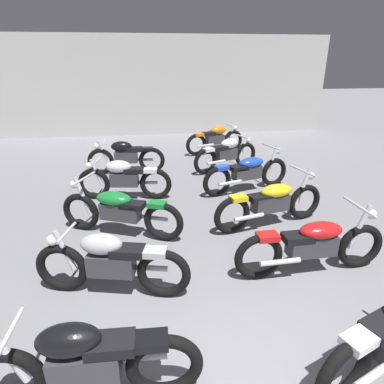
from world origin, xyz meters
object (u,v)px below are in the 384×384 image
Objects in this scene: motorcycle_left_row_0 at (84,362)px; motorcycle_left_row_1 at (111,262)px; motorcycle_left_row_2 at (120,210)px; motorcycle_right_row_5 at (215,139)px; motorcycle_right_row_2 at (271,202)px; motorcycle_left_row_4 at (126,156)px; motorcycle_left_row_3 at (124,178)px; motorcycle_right_row_4 at (227,153)px; motorcycle_right_row_3 at (247,172)px; motorcycle_right_row_1 at (313,244)px.

motorcycle_left_row_1 is at bearing 86.52° from motorcycle_left_row_0.
motorcycle_left_row_2 is (0.10, 2.95, -0.01)m from motorcycle_left_row_0.
motorcycle_right_row_2 is at bearing -90.19° from motorcycle_right_row_5.
motorcycle_left_row_4 is 1.03× the size of motorcycle_right_row_5.
motorcycle_left_row_2 is 1.04× the size of motorcycle_left_row_3.
motorcycle_right_row_2 is 1.14× the size of motorcycle_right_row_4.
motorcycle_left_row_2 is 1.55m from motorcycle_left_row_3.
motorcycle_right_row_3 is at bearing 58.72° from motorcycle_left_row_0.
motorcycle_left_row_1 and motorcycle_right_row_4 have the same top height.
motorcycle_left_row_1 is 1.04× the size of motorcycle_right_row_4.
motorcycle_left_row_0 is 3.98m from motorcycle_right_row_2.
motorcycle_left_row_3 is 0.93× the size of motorcycle_right_row_3.
motorcycle_left_row_2 is at bearing 88.04° from motorcycle_left_row_0.
motorcycle_left_row_3 and motorcycle_right_row_4 have the same top height.
motorcycle_left_row_2 reaches higher than motorcycle_right_row_5.
motorcycle_left_row_3 is 1.05× the size of motorcycle_right_row_4.
motorcycle_right_row_3 is at bearing 87.42° from motorcycle_right_row_2.
motorcycle_right_row_5 is (0.02, 4.88, 0.01)m from motorcycle_right_row_2.
motorcycle_right_row_1 is 1.42m from motorcycle_right_row_2.
motorcycle_left_row_3 is 0.92× the size of motorcycle_right_row_2.
motorcycle_left_row_0 and motorcycle_left_row_4 have the same top height.
motorcycle_right_row_1 is at bearing -48.33° from motorcycle_left_row_3.
motorcycle_right_row_1 reaches higher than motorcycle_right_row_4.
motorcycle_right_row_4 and motorcycle_right_row_5 have the same top height.
motorcycle_left_row_0 is at bearing -121.28° from motorcycle_right_row_3.
motorcycle_right_row_1 and motorcycle_right_row_2 have the same top height.
motorcycle_right_row_1 is 1.13× the size of motorcycle_right_row_5.
motorcycle_right_row_5 is (-0.06, 3.22, 0.01)m from motorcycle_right_row_3.
motorcycle_left_row_0 is at bearing -151.51° from motorcycle_right_row_1.
motorcycle_right_row_1 is 4.59m from motorcycle_right_row_4.
motorcycle_left_row_0 is 1.00× the size of motorcycle_left_row_3.
motorcycle_left_row_0 is at bearing -93.48° from motorcycle_left_row_1.
motorcycle_left_row_1 is 5.32m from motorcycle_right_row_4.
motorcycle_right_row_4 is (-0.09, 4.59, 0.01)m from motorcycle_right_row_1.
motorcycle_left_row_1 is at bearing -119.00° from motorcycle_right_row_4.
motorcycle_left_row_2 is 1.10× the size of motorcycle_right_row_4.
motorcycle_left_row_0 is 6.19m from motorcycle_left_row_4.
motorcycle_left_row_4 and motorcycle_right_row_4 have the same top height.
motorcycle_right_row_1 is (2.67, -3.00, -0.01)m from motorcycle_left_row_3.
motorcycle_left_row_2 is 2.60m from motorcycle_right_row_2.
motorcycle_right_row_2 reaches higher than motorcycle_right_row_4.
motorcycle_left_row_3 is at bearing -148.39° from motorcycle_right_row_4.
motorcycle_left_row_4 is (0.05, 6.19, 0.00)m from motorcycle_left_row_0.
motorcycle_left_row_1 is 0.91× the size of motorcycle_right_row_2.
motorcycle_left_row_0 is at bearing -113.66° from motorcycle_right_row_4.
motorcycle_right_row_4 is (2.57, 3.14, 0.01)m from motorcycle_left_row_2.
motorcycle_right_row_3 is (2.78, 4.57, -0.01)m from motorcycle_left_row_0.
motorcycle_left_row_0 is at bearing -91.15° from motorcycle_left_row_3.
motorcycle_left_row_2 reaches higher than motorcycle_left_row_3.
motorcycle_right_row_4 is at bearing -2.35° from motorcycle_left_row_4.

